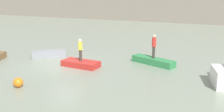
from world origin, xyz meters
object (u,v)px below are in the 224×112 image
object	(u,v)px
person_red_shirt	(154,45)
mooring_buoy	(18,82)
rowboat_green	(153,61)
rowboat_red	(81,64)
rowboat_grey	(49,54)
person_yellow_shirt	(80,49)

from	to	relation	value
person_red_shirt	mooring_buoy	size ratio (longest dim) A/B	3.06
person_red_shirt	rowboat_green	bearing A→B (deg)	180.00
rowboat_red	rowboat_green	xyz separation A→B (m)	(5.08, 2.47, 0.03)
person_red_shirt	mooring_buoy	xyz separation A→B (m)	(-6.75, -7.82, -1.25)
rowboat_grey	mooring_buoy	bearing A→B (deg)	-105.38
rowboat_red	person_yellow_shirt	bearing A→B (deg)	-81.62
rowboat_grey	rowboat_red	distance (m)	4.12
person_yellow_shirt	mooring_buoy	bearing A→B (deg)	-107.33
rowboat_red	person_yellow_shirt	xyz separation A→B (m)	(0.00, -0.00, 1.17)
rowboat_green	person_yellow_shirt	size ratio (longest dim) A/B	2.12
mooring_buoy	rowboat_red	bearing A→B (deg)	72.67
person_yellow_shirt	person_red_shirt	size ratio (longest dim) A/B	0.91
rowboat_grey	rowboat_red	xyz separation A→B (m)	(3.78, -1.65, -0.05)
rowboat_red	rowboat_green	world-z (taller)	rowboat_green
mooring_buoy	rowboat_green	bearing A→B (deg)	49.19
mooring_buoy	person_red_shirt	bearing A→B (deg)	49.19
rowboat_green	person_red_shirt	world-z (taller)	person_red_shirt
rowboat_grey	person_yellow_shirt	size ratio (longest dim) A/B	1.64
rowboat_grey	mooring_buoy	xyz separation A→B (m)	(2.11, -7.00, 0.03)
person_yellow_shirt	person_red_shirt	distance (m)	5.65
rowboat_red	mooring_buoy	world-z (taller)	mooring_buoy
rowboat_grey	rowboat_red	world-z (taller)	rowboat_grey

